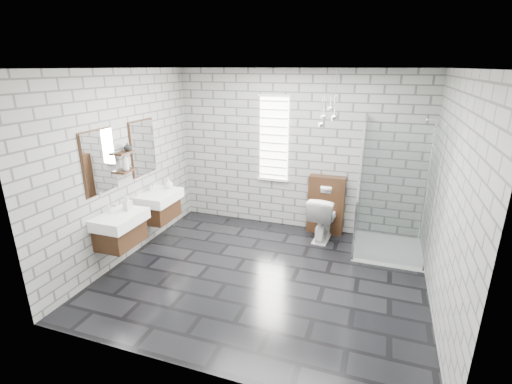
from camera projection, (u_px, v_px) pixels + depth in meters
The scene contains 20 objects.
floor at pixel (263, 276), 5.09m from camera, with size 4.20×3.60×0.02m, color black.
ceiling at pixel (265, 67), 4.21m from camera, with size 4.20×3.60×0.02m, color white.
wall_back at pixel (297, 152), 6.27m from camera, with size 4.20×0.02×2.70m, color gray.
wall_front at pixel (196, 243), 3.03m from camera, with size 4.20×0.02×2.70m, color gray.
wall_left at pixel (124, 167), 5.30m from camera, with size 0.02×3.60×2.70m, color gray.
wall_right at pixel (450, 200), 4.00m from camera, with size 0.02×3.60×2.70m, color gray.
vanity_left at pixel (118, 220), 4.99m from camera, with size 0.47×0.70×1.57m.
vanity_right at pixel (158, 198), 5.83m from camera, with size 0.47×0.70×1.57m.
shelf_lower at pixel (127, 171), 5.24m from camera, with size 0.14×0.30×0.03m, color #3B2312.
shelf_upper at pixel (124, 153), 5.16m from camera, with size 0.14×0.30×0.03m, color #3B2312.
window at pixel (274, 139), 6.30m from camera, with size 0.56×0.05×1.48m.
cistern_panel at pixel (326, 205), 6.27m from camera, with size 0.60×0.20×1.00m, color #3B2312.
flush_plate at pixel (326, 190), 6.08m from camera, with size 0.18×0.01×0.12m, color silver.
shower_enclosure at pixel (384, 223), 5.51m from camera, with size 1.00×1.00×2.03m.
pendant_cluster at pixel (329, 116), 5.49m from camera, with size 0.27×0.22×0.84m.
toilet at pixel (323, 217), 6.09m from camera, with size 0.42×0.73×0.74m, color white.
soap_bottle_a at pixel (128, 203), 5.05m from camera, with size 0.09×0.10×0.21m, color #B2B2B2.
soap_bottle_b at pixel (169, 183), 5.97m from camera, with size 0.13×0.13×0.17m, color #B2B2B2.
soap_bottle_c at pixel (125, 162), 5.18m from camera, with size 0.09×0.09×0.24m, color #B2B2B2.
vase at pixel (127, 147), 5.19m from camera, with size 0.11×0.11×0.12m, color #B2B2B2.
Camera 1 is at (1.35, -4.23, 2.72)m, focal length 26.00 mm.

